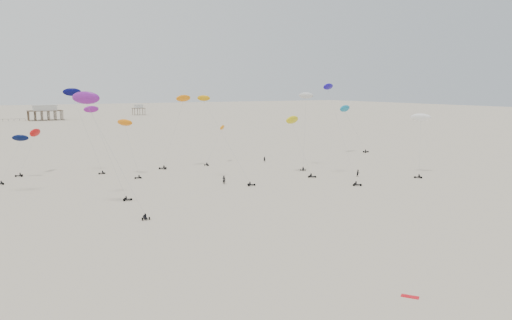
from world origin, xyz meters
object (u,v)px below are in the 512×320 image
rig_8 (76,103)px  pavilion_main (45,114)px  pavilion_small (139,110)px  spectator_0 (224,184)px  rig_4 (295,129)px  rig_0 (337,115)px

rig_8 → pavilion_main: bearing=-13.7°
pavilion_main → pavilion_small: (70.00, 30.00, -0.74)m
pavilion_main → spectator_0: size_ratio=9.04×
rig_8 → spectator_0: bearing=-151.3°
rig_8 → spectator_0: 44.71m
pavilion_main → rig_4: size_ratio=1.37×
pavilion_main → spectator_0: 249.66m
pavilion_small → rig_4: 277.95m
pavilion_small → spectator_0: (-61.23, -279.47, -3.49)m
rig_0 → rig_4: size_ratio=1.62×
rig_4 → rig_8: rig_8 is taller
rig_0 → spectator_0: bearing=-51.5°
rig_0 → rig_8: 64.65m
pavilion_main → spectator_0: bearing=-88.0°
pavilion_main → pavilion_small: bearing=23.2°
pavilion_small → pavilion_main: bearing=-156.8°
rig_4 → spectator_0: size_ratio=6.60×
pavilion_small → spectator_0: 286.12m
rig_4 → spectator_0: (-21.97, -4.41, -11.16)m
pavilion_small → rig_8: (-86.55, -247.05, 14.03)m
pavilion_small → spectator_0: size_ratio=3.87×
rig_8 → spectator_0: size_ratio=9.33×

